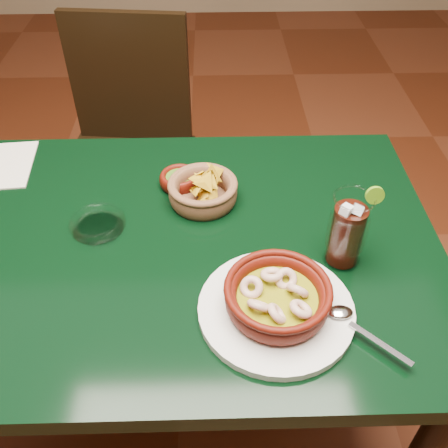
{
  "coord_description": "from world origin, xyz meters",
  "views": [
    {
      "loc": [
        0.12,
        -0.77,
        1.49
      ],
      "look_at": [
        0.14,
        -0.02,
        0.81
      ],
      "focal_mm": 40.0,
      "sensor_mm": 36.0,
      "label": 1
    }
  ],
  "objects_px": {
    "dining_table": "(162,271)",
    "shrimp_plate": "(277,300)",
    "cola_drink": "(347,231)",
    "dining_chair": "(128,148)",
    "chip_basket": "(203,191)"
  },
  "relations": [
    {
      "from": "dining_table",
      "to": "dining_chair",
      "type": "xyz_separation_m",
      "value": [
        -0.17,
        0.71,
        -0.14
      ]
    },
    {
      "from": "dining_chair",
      "to": "chip_basket",
      "type": "bearing_deg",
      "value": -65.09
    },
    {
      "from": "dining_chair",
      "to": "cola_drink",
      "type": "xyz_separation_m",
      "value": [
        0.55,
        -0.78,
        0.31
      ]
    },
    {
      "from": "dining_chair",
      "to": "shrimp_plate",
      "type": "relative_size",
      "value": 2.62
    },
    {
      "from": "dining_table",
      "to": "dining_chair",
      "type": "relative_size",
      "value": 1.28
    },
    {
      "from": "chip_basket",
      "to": "dining_chair",
      "type": "bearing_deg",
      "value": 114.91
    },
    {
      "from": "dining_table",
      "to": "dining_chair",
      "type": "bearing_deg",
      "value": 103.8
    },
    {
      "from": "dining_table",
      "to": "shrimp_plate",
      "type": "bearing_deg",
      "value": -40.62
    },
    {
      "from": "dining_table",
      "to": "chip_basket",
      "type": "relative_size",
      "value": 6.26
    },
    {
      "from": "shrimp_plate",
      "to": "cola_drink",
      "type": "xyz_separation_m",
      "value": [
        0.15,
        0.13,
        0.05
      ]
    },
    {
      "from": "shrimp_plate",
      "to": "cola_drink",
      "type": "bearing_deg",
      "value": 41.69
    },
    {
      "from": "dining_chair",
      "to": "chip_basket",
      "type": "height_order",
      "value": "dining_chair"
    },
    {
      "from": "cola_drink",
      "to": "dining_chair",
      "type": "bearing_deg",
      "value": 125.37
    },
    {
      "from": "dining_table",
      "to": "shrimp_plate",
      "type": "height_order",
      "value": "shrimp_plate"
    },
    {
      "from": "cola_drink",
      "to": "dining_table",
      "type": "bearing_deg",
      "value": 169.85
    }
  ]
}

